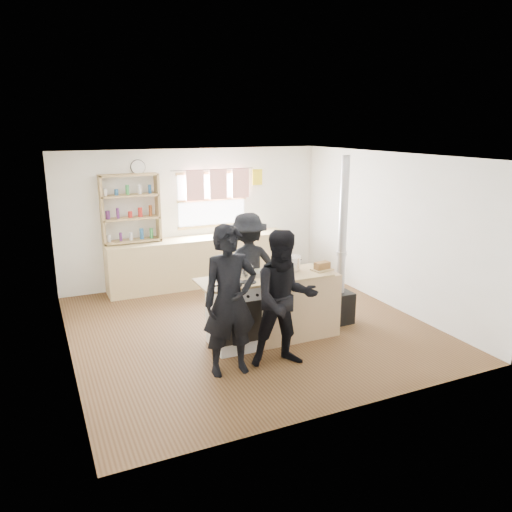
# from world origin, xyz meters

# --- Properties ---
(ground) EXTENTS (5.00, 5.00, 0.01)m
(ground) POSITION_xyz_m (0.00, 0.00, -0.01)
(ground) COLOR brown
(ground) RESTS_ON ground
(back_counter) EXTENTS (3.40, 0.55, 0.90)m
(back_counter) POSITION_xyz_m (0.00, 2.22, 0.45)
(back_counter) COLOR #D8BE82
(back_counter) RESTS_ON ground
(shelving_unit) EXTENTS (1.00, 0.28, 1.20)m
(shelving_unit) POSITION_xyz_m (-1.20, 2.34, 1.51)
(shelving_unit) COLOR tan
(shelving_unit) RESTS_ON back_counter
(thermos) EXTENTS (0.10, 0.10, 0.27)m
(thermos) POSITION_xyz_m (0.79, 2.22, 1.03)
(thermos) COLOR silver
(thermos) RESTS_ON back_counter
(cooking_island) EXTENTS (1.97, 0.64, 0.93)m
(cooking_island) POSITION_xyz_m (0.14, -0.55, 0.47)
(cooking_island) COLOR white
(cooking_island) RESTS_ON ground
(skillet_greens) EXTENTS (0.29, 0.29, 0.05)m
(skillet_greens) POSITION_xyz_m (-0.54, -0.71, 0.96)
(skillet_greens) COLOR black
(skillet_greens) RESTS_ON cooking_island
(roast_tray) EXTENTS (0.45, 0.38, 0.06)m
(roast_tray) POSITION_xyz_m (0.07, -0.52, 0.97)
(roast_tray) COLOR silver
(roast_tray) RESTS_ON cooking_island
(stockpot_stove) EXTENTS (0.21, 0.21, 0.17)m
(stockpot_stove) POSITION_xyz_m (-0.24, -0.44, 1.01)
(stockpot_stove) COLOR silver
(stockpot_stove) RESTS_ON cooking_island
(stockpot_counter) EXTENTS (0.31, 0.31, 0.23)m
(stockpot_counter) POSITION_xyz_m (0.45, -0.42, 1.03)
(stockpot_counter) COLOR silver
(stockpot_counter) RESTS_ON cooking_island
(bread_board) EXTENTS (0.31, 0.24, 0.12)m
(bread_board) POSITION_xyz_m (0.86, -0.62, 0.98)
(bread_board) COLOR tan
(bread_board) RESTS_ON cooking_island
(flue_heater) EXTENTS (0.35, 0.35, 2.50)m
(flue_heater) POSITION_xyz_m (1.32, -0.42, 0.65)
(flue_heater) COLOR black
(flue_heater) RESTS_ON ground
(person_near_left) EXTENTS (0.68, 0.46, 1.82)m
(person_near_left) POSITION_xyz_m (-0.76, -1.20, 0.91)
(person_near_left) COLOR black
(person_near_left) RESTS_ON ground
(person_near_right) EXTENTS (0.95, 0.80, 1.71)m
(person_near_right) POSITION_xyz_m (-0.08, -1.29, 0.86)
(person_near_right) COLOR black
(person_near_right) RESTS_ON ground
(person_far) EXTENTS (1.09, 0.67, 1.65)m
(person_far) POSITION_xyz_m (0.14, 0.34, 0.82)
(person_far) COLOR black
(person_far) RESTS_ON ground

